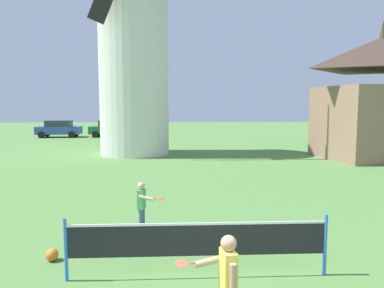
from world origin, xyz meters
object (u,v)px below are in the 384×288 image
object	(u,v)px
windmill	(133,28)
chapel	(379,100)
player_near	(226,280)
tennis_net	(198,240)
player_far	(143,203)
parked_car_green	(113,128)
parked_car_blue	(59,129)
stray_ball	(52,255)

from	to	relation	value
windmill	chapel	world-z (taller)	windmill
player_near	tennis_net	bearing A→B (deg)	98.76
chapel	player_far	bearing A→B (deg)	-136.84
player_far	chapel	xyz separation A→B (m)	(12.17, 11.41, 2.61)
player_far	parked_car_green	distance (m)	26.58
parked_car_blue	chapel	xyz separation A→B (m)	(22.03, -14.60, 2.47)
player_near	stray_ball	world-z (taller)	player_near
parked_car_green	chapel	xyz separation A→B (m)	(17.13, -14.69, 2.47)
tennis_net	player_far	bearing A→B (deg)	114.85
player_near	parked_car_green	xyz separation A→B (m)	(-6.38, 30.28, 0.03)
parked_car_green	chapel	size ratio (longest dim) A/B	0.55
parked_car_green	stray_ball	bearing A→B (deg)	-83.12
tennis_net	parked_car_green	distance (m)	29.26
tennis_net	parked_car_blue	world-z (taller)	parked_car_blue
tennis_net	player_near	bearing A→B (deg)	-81.24
player_far	parked_car_green	world-z (taller)	parked_car_green
tennis_net	player_near	distance (m)	1.70
stray_ball	player_far	bearing A→B (deg)	45.77
parked_car_green	chapel	distance (m)	22.71
player_near	player_far	world-z (taller)	player_near
windmill	parked_car_green	world-z (taller)	windmill
stray_ball	parked_car_blue	world-z (taller)	parked_car_blue
windmill	tennis_net	size ratio (longest dim) A/B	3.41
player_near	stray_ball	xyz separation A→B (m)	(-3.03, 2.52, -0.65)
windmill	player_far	distance (m)	15.55
parked_car_blue	stray_ball	bearing A→B (deg)	-73.40
windmill	player_near	distance (m)	19.50
windmill	parked_car_blue	size ratio (longest dim) A/B	3.90
tennis_net	chapel	world-z (taller)	chapel
parked_car_blue	parked_car_green	size ratio (longest dim) A/B	0.95
parked_car_blue	chapel	bearing A→B (deg)	-33.53
tennis_net	stray_ball	size ratio (longest dim) A/B	18.65
player_far	parked_car_blue	world-z (taller)	parked_car_blue
player_far	stray_ball	size ratio (longest dim) A/B	4.82
windmill	parked_car_green	size ratio (longest dim) A/B	3.70
windmill	player_near	bearing A→B (deg)	-80.49
windmill	stray_ball	size ratio (longest dim) A/B	63.52
player_near	parked_car_green	world-z (taller)	parked_car_green
player_far	chapel	distance (m)	16.89
windmill	player_far	bearing A→B (deg)	-83.39
chapel	tennis_net	bearing A→B (deg)	-128.36
stray_ball	parked_car_green	size ratio (longest dim) A/B	0.06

